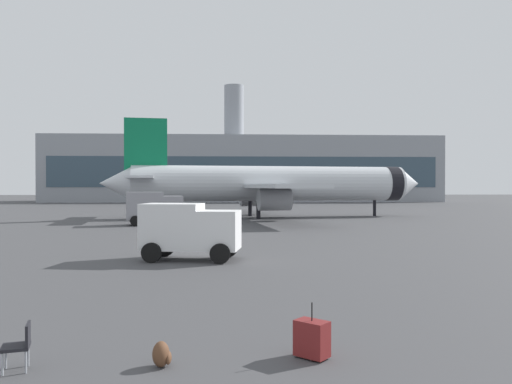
# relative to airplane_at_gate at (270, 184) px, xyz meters

# --- Properties ---
(airplane_at_gate) EXTENTS (35.74, 32.36, 10.50)m
(airplane_at_gate) POSITION_rel_airplane_at_gate_xyz_m (0.00, 0.00, 0.00)
(airplane_at_gate) COLOR silver
(airplane_at_gate) RESTS_ON ground
(service_truck) EXTENTS (5.17, 3.40, 2.90)m
(service_truck) POSITION_rel_airplane_at_gate_xyz_m (-11.09, -10.40, -2.05)
(service_truck) COLOR gray
(service_truck) RESTS_ON ground
(cargo_van) EXTENTS (4.67, 2.93, 2.60)m
(cargo_van) POSITION_rel_airplane_at_gate_xyz_m (-6.28, -31.99, -2.21)
(cargo_van) COLOR white
(cargo_van) RESTS_ON ground
(safety_cone_near) EXTENTS (0.44, 0.44, 0.63)m
(safety_cone_near) POSITION_rel_airplane_at_gate_xyz_m (-5.85, -16.54, -3.35)
(safety_cone_near) COLOR #F2590C
(safety_cone_near) RESTS_ON ground
(safety_cone_mid) EXTENTS (0.44, 0.44, 0.67)m
(safety_cone_mid) POSITION_rel_airplane_at_gate_xyz_m (-3.52, 1.60, -3.33)
(safety_cone_mid) COLOR #F2590C
(safety_cone_mid) RESTS_ON ground
(safety_cone_far) EXTENTS (0.44, 0.44, 0.64)m
(safety_cone_far) POSITION_rel_airplane_at_gate_xyz_m (-14.36, 0.99, -3.34)
(safety_cone_far) COLOR #F2590C
(safety_cone_far) RESTS_ON ground
(rolling_suitcase) EXTENTS (0.74, 0.73, 1.10)m
(rolling_suitcase) POSITION_rel_airplane_at_gate_xyz_m (-2.84, -45.57, -3.27)
(rolling_suitcase) COLOR maroon
(rolling_suitcase) RESTS_ON ground
(traveller_backpack) EXTENTS (0.36, 0.40, 0.48)m
(traveller_backpack) POSITION_rel_airplane_at_gate_xyz_m (-5.74, -45.90, -3.42)
(traveller_backpack) COLOR brown
(traveller_backpack) RESTS_ON ground
(gate_chair) EXTENTS (0.59, 0.59, 0.86)m
(gate_chair) POSITION_rel_airplane_at_gate_xyz_m (-8.31, -45.95, -3.16)
(gate_chair) COLOR black
(gate_chair) RESTS_ON ground
(terminal_building) EXTENTS (86.18, 18.32, 26.33)m
(terminal_building) POSITION_rel_airplane_at_gate_xyz_m (-1.19, 60.63, 3.64)
(terminal_building) COLOR gray
(terminal_building) RESTS_ON ground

